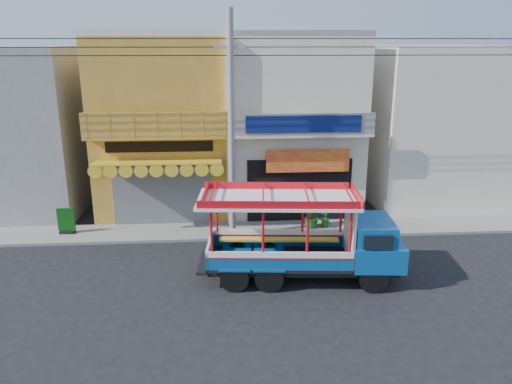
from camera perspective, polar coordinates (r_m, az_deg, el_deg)
The scene contains 13 objects.
ground at distance 17.78m, azimuth 0.91°, elevation -9.19°, with size 90.00×90.00×0.00m, color black.
sidewalk at distance 21.41m, azimuth -0.03°, elevation -4.36°, with size 30.00×2.00×0.12m, color slate.
shophouse_left at distance 24.29m, azimuth -10.27°, elevation 7.83°, with size 6.00×7.50×8.24m.
shophouse_right at distance 24.40m, azimuth 4.03°, elevation 8.09°, with size 6.00×6.75×8.24m.
party_pilaster at distance 21.11m, azimuth -2.92°, elevation 6.44°, with size 0.35×0.30×8.00m, color beige.
filler_building_left at distance 26.06m, azimuth -25.80°, elevation 6.34°, with size 6.00×6.00×7.60m, color gray.
filler_building_right at distance 26.39m, azimuth 19.35°, elevation 7.18°, with size 6.00×6.00×7.60m, color beige.
utility_pole at distance 19.42m, azimuth -2.42°, elevation 8.62°, with size 28.00×0.26×9.00m.
songthaew_truck at distance 16.83m, azimuth 6.92°, elevation -5.23°, with size 6.89×2.74×3.14m.
green_sign at distance 22.20m, azimuth -20.85°, elevation -3.30°, with size 0.71×0.36×1.09m.
potted_plant_a at distance 21.54m, azimuth 6.39°, elevation -2.69°, with size 0.93×0.81×1.04m, color #175318.
potted_plant_b at distance 21.65m, azimuth 7.85°, elevation -2.88°, with size 0.48×0.39×0.87m, color #175318.
potted_plant_c at distance 22.61m, azimuth 11.38°, elevation -2.00°, with size 0.57×0.57×1.02m, color #175318.
Camera 1 is at (-1.44, -15.91, 7.80)m, focal length 35.00 mm.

